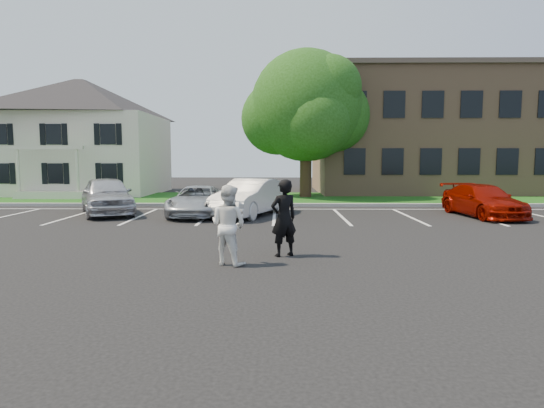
# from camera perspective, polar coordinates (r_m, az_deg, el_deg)

# --- Properties ---
(ground_plane) EXTENTS (90.00, 90.00, 0.00)m
(ground_plane) POSITION_cam_1_polar(r_m,az_deg,el_deg) (10.98, -0.07, -7.04)
(ground_plane) COLOR black
(ground_plane) RESTS_ON ground
(curb) EXTENTS (40.00, 0.30, 0.15)m
(curb) POSITION_cam_1_polar(r_m,az_deg,el_deg) (22.82, 0.36, -0.10)
(curb) COLOR gray
(curb) RESTS_ON ground
(grass_strip) EXTENTS (44.00, 8.00, 0.08)m
(grass_strip) POSITION_cam_1_polar(r_m,az_deg,el_deg) (26.81, 0.42, 0.71)
(grass_strip) COLOR #194812
(grass_strip) RESTS_ON ground
(stall_lines) EXTENTS (34.00, 5.36, 0.01)m
(stall_lines) POSITION_cam_1_polar(r_m,az_deg,el_deg) (19.84, 4.35, -1.22)
(stall_lines) COLOR silver
(stall_lines) RESTS_ON ground
(house) EXTENTS (10.30, 9.22, 7.60)m
(house) POSITION_cam_1_polar(r_m,az_deg,el_deg) (33.40, -22.67, 7.79)
(house) COLOR beige
(house) RESTS_ON ground
(office_building) EXTENTS (22.40, 10.40, 8.30)m
(office_building) POSITION_cam_1_polar(r_m,az_deg,el_deg) (35.54, 23.93, 8.13)
(office_building) COLOR #977354
(office_building) RESTS_ON ground
(tree) EXTENTS (7.80, 7.20, 8.80)m
(tree) POSITION_cam_1_polar(r_m,az_deg,el_deg) (27.77, 4.48, 11.85)
(tree) COLOR black
(tree) RESTS_ON ground
(man_black_suit) EXTENTS (0.83, 0.73, 1.92)m
(man_black_suit) POSITION_cam_1_polar(r_m,az_deg,el_deg) (11.24, 1.49, -1.76)
(man_black_suit) COLOR black
(man_black_suit) RESTS_ON ground
(man_white_shirt) EXTENTS (1.11, 1.03, 1.83)m
(man_white_shirt) POSITION_cam_1_polar(r_m,az_deg,el_deg) (10.44, -5.51, -2.62)
(man_white_shirt) COLOR white
(man_white_shirt) RESTS_ON ground
(car_silver_west) EXTENTS (3.85, 5.17, 1.64)m
(car_silver_west) POSITION_cam_1_polar(r_m,az_deg,el_deg) (20.91, -20.03, 1.04)
(car_silver_west) COLOR silver
(car_silver_west) RESTS_ON ground
(car_silver_minivan) EXTENTS (2.09, 4.51, 1.25)m
(car_silver_minivan) POSITION_cam_1_polar(r_m,az_deg,el_deg) (19.37, -9.29, 0.39)
(car_silver_minivan) COLOR #B6B9BF
(car_silver_minivan) RESTS_ON ground
(car_white_sedan) EXTENTS (3.27, 4.96, 1.54)m
(car_white_sedan) POSITION_cam_1_polar(r_m,az_deg,el_deg) (19.15, -2.77, 0.83)
(car_white_sedan) COLOR silver
(car_white_sedan) RESTS_ON ground
(car_red_compact) EXTENTS (2.37, 4.74, 1.32)m
(car_red_compact) POSITION_cam_1_polar(r_m,az_deg,el_deg) (20.78, 24.94, 0.38)
(car_red_compact) COLOR #840C01
(car_red_compact) RESTS_ON ground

